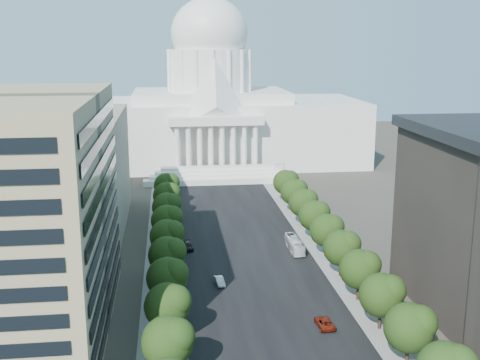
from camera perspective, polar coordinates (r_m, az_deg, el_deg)
name	(u,v)px	position (r m, az deg, el deg)	size (l,w,h in m)	color
road_asphalt	(238,234)	(153.87, -0.17, -5.18)	(30.00, 260.00, 0.01)	black
sidewalk_left	(163,237)	(152.93, -7.28, -5.41)	(8.00, 260.00, 0.02)	gray
sidewalk_right	(311,232)	(157.12, 6.76, -4.89)	(8.00, 260.00, 0.02)	gray
capitol	(210,113)	(242.28, -2.82, 6.36)	(120.00, 56.00, 73.00)	white
office_block_left_far	(48,174)	(161.62, -17.76, 0.59)	(38.00, 52.00, 30.00)	gray
tree_l_b	(170,340)	(89.27, -6.67, -14.87)	(7.79, 7.60, 9.97)	#33261C
tree_l_c	(169,305)	(100.04, -6.72, -11.67)	(7.79, 7.60, 9.97)	#33261C
tree_l_d	(169,277)	(111.07, -6.76, -9.09)	(7.79, 7.60, 9.97)	#33261C
tree_l_e	(169,254)	(122.27, -6.79, -6.98)	(7.79, 7.60, 9.97)	#33261C
tree_l_f	(168,235)	(133.62, -6.81, -5.22)	(7.79, 7.60, 9.97)	#33261C
tree_l_g	(168,220)	(145.07, -6.84, -3.75)	(7.79, 7.60, 9.97)	#33261C
tree_l_h	(168,206)	(156.60, -6.85, -2.49)	(7.79, 7.60, 9.97)	#33261C
tree_l_i	(168,195)	(168.20, -6.87, -1.40)	(7.79, 7.60, 9.97)	#33261C
tree_l_j	(168,185)	(179.85, -6.88, -0.45)	(7.79, 7.60, 9.97)	#33261C
tree_r_b	(412,326)	(96.05, 15.96, -13.20)	(7.79, 7.60, 9.97)	#33261C
tree_r_c	(383,294)	(106.14, 13.45, -10.45)	(7.79, 7.60, 9.97)	#33261C
tree_r_d	(361,268)	(116.59, 11.41, -8.17)	(7.79, 7.60, 9.97)	#33261C
tree_r_e	(343,247)	(127.31, 9.73, -6.26)	(7.79, 7.60, 9.97)	#33261C
tree_r_f	(328,229)	(138.24, 8.33, -4.64)	(7.79, 7.60, 9.97)	#33261C
tree_r_g	(315,214)	(149.34, 7.13, -3.26)	(7.79, 7.60, 9.97)	#33261C
tree_r_h	(304,202)	(160.56, 6.11, -2.08)	(7.79, 7.60, 9.97)	#33261C
tree_r_i	(295,191)	(171.89, 5.22, -1.04)	(7.79, 7.60, 9.97)	#33261C
tree_r_j	(287,181)	(183.31, 4.44, -0.14)	(7.79, 7.60, 9.97)	#33261C
streetlight_b	(394,299)	(106.24, 14.39, -10.86)	(2.61, 0.44, 9.00)	gray
streetlight_c	(350,249)	(128.13, 10.37, -6.46)	(2.61, 0.44, 9.00)	gray
streetlight_d	(320,215)	(151.00, 7.59, -3.34)	(2.61, 0.44, 9.00)	gray
streetlight_e	(298,191)	(174.45, 5.57, -1.05)	(2.61, 0.44, 9.00)	gray
streetlight_f	(282,173)	(198.28, 4.02, 0.69)	(2.61, 0.44, 9.00)	gray
car_silver	(220,281)	(123.29, -1.95, -9.56)	(1.58, 4.52, 1.49)	#B4B6BD
car_red	(324,323)	(107.39, 8.01, -13.25)	(2.58, 5.60, 1.56)	maroon
car_dark_b	(188,246)	(143.46, -4.97, -6.27)	(2.20, 5.42, 1.57)	black
city_bus	(295,244)	(142.46, 5.20, -6.09)	(2.62, 11.20, 3.12)	silver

